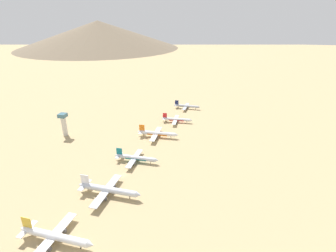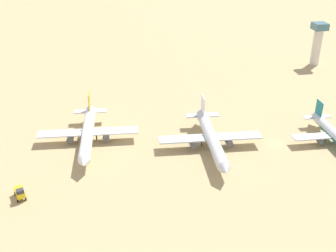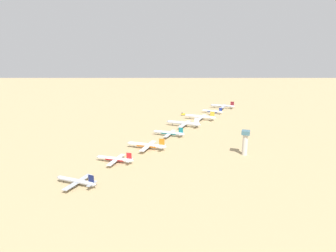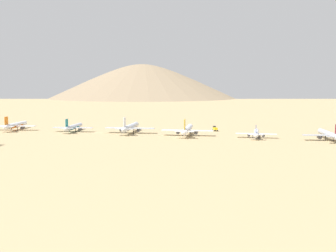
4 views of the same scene
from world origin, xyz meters
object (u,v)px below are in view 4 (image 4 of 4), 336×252
Objects in this scene: parked_jet_3 at (130,127)px; parked_jet_4 at (73,127)px; parked_jet_0 at (329,134)px; parked_jet_1 at (256,133)px; parked_jet_2 at (187,129)px; service_truck at (215,128)px; parked_jet_5 at (15,125)px.

parked_jet_4 is at bearing 83.95° from parked_jet_3.
parked_jet_0 is 1.08× the size of parked_jet_4.
parked_jet_1 is at bearing -102.26° from parked_jet_3.
parked_jet_1 is 136.98m from parked_jet_4.
parked_jet_3 is at bearing 74.78° from parked_jet_2.
parked_jet_4 is (24.30, 134.80, 0.40)m from parked_jet_1.
parked_jet_1 is 46.83m from service_truck.
parked_jet_1 is 92.06m from parked_jet_3.
parked_jet_5 is (39.46, 228.71, -0.02)m from parked_jet_0.
parked_jet_2 reaches higher than parked_jet_5.
parked_jet_4 is 49.16m from parked_jet_5.
parked_jet_2 is 7.95× the size of service_truck.
service_truck is (14.02, -107.92, -1.57)m from parked_jet_4.
service_truck is at bearing 56.67° from parked_jet_0.
parked_jet_3 is 8.05× the size of service_truck.
parked_jet_0 is 182.99m from parked_jet_4.
parked_jet_1 is at bearing 78.68° from parked_jet_0.
parked_jet_3 is 45.11m from parked_jet_4.
parked_jet_1 is at bearing -100.22° from parked_jet_4.
parked_jet_5 reaches higher than parked_jet_0.
parked_jet_1 is at bearing -144.94° from service_truck.
parked_jet_1 is 5.98× the size of service_truck.
parked_jet_3 reaches higher than parked_jet_4.
parked_jet_3 reaches higher than parked_jet_2.
parked_jet_5 is at bearing 80.62° from parked_jet_2.
parked_jet_0 is at bearing -123.33° from service_truck.
parked_jet_5 is (10.88, 93.62, -0.45)m from parked_jet_3.
service_truck is (18.77, -63.07, -2.35)m from parked_jet_3.
parked_jet_2 reaches higher than parked_jet_4.
parked_jet_2 is at bearing -100.60° from parked_jet_4.
parked_jet_3 is at bearing -96.05° from parked_jet_4.
parked_jet_5 is 7.29× the size of service_truck.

